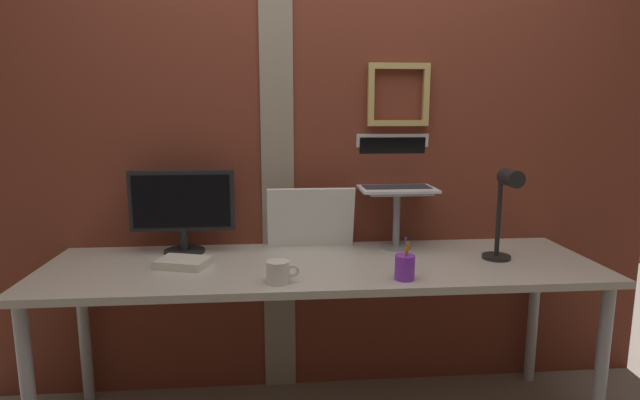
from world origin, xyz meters
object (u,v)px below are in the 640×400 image
object	(u,v)px
desk_lamp	(505,204)
pen_cup	(405,267)
monitor	(182,205)
coffee_mug	(279,272)
whiteboard_panel	(311,218)
laptop	(394,173)

from	to	relation	value
desk_lamp	pen_cup	bearing A→B (deg)	-158.57
monitor	coffee_mug	bearing A→B (deg)	-46.75
monitor	whiteboard_panel	bearing A→B (deg)	3.61
pen_cup	coffee_mug	xyz separation A→B (m)	(-0.47, 0.00, -0.01)
pen_cup	whiteboard_panel	bearing A→B (deg)	123.72
desk_lamp	pen_cup	distance (m)	0.53
laptop	pen_cup	distance (m)	0.59
laptop	whiteboard_panel	size ratio (longest dim) A/B	0.86
pen_cup	monitor	bearing A→B (deg)	153.47
laptop	monitor	bearing A→B (deg)	-175.90
whiteboard_panel	pen_cup	distance (m)	0.59
whiteboard_panel	pen_cup	world-z (taller)	whiteboard_panel
monitor	whiteboard_panel	xyz separation A→B (m)	(0.57, 0.04, -0.07)
whiteboard_panel	pen_cup	bearing A→B (deg)	-56.28
monitor	laptop	size ratio (longest dim) A/B	1.33
whiteboard_panel	desk_lamp	bearing A→B (deg)	-21.03
monitor	pen_cup	size ratio (longest dim) A/B	2.74
desk_lamp	coffee_mug	distance (m)	0.97
laptop	coffee_mug	xyz separation A→B (m)	(-0.54, -0.51, -0.30)
laptop	desk_lamp	size ratio (longest dim) A/B	0.87
monitor	pen_cup	distance (m)	1.01
desk_lamp	laptop	bearing A→B (deg)	139.39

